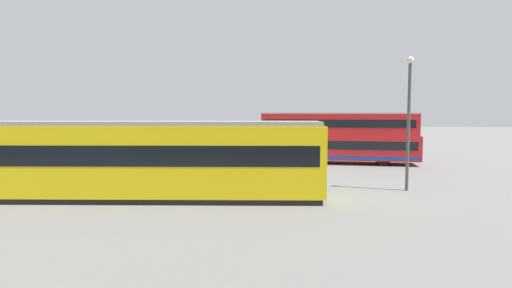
# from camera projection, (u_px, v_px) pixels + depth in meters

# --- Properties ---
(ground_plane) EXTENTS (160.00, 160.00, 0.00)m
(ground_plane) POSITION_uv_depth(u_px,v_px,m) (303.00, 165.00, 30.68)
(ground_plane) COLOR slate
(double_decker_bus) EXTENTS (12.04, 3.08, 3.94)m
(double_decker_bus) POSITION_uv_depth(u_px,v_px,m) (338.00, 137.00, 31.73)
(double_decker_bus) COLOR red
(double_decker_bus) RESTS_ON ground
(tram_yellow) EXTENTS (15.55, 4.33, 3.58)m
(tram_yellow) POSITION_uv_depth(u_px,v_px,m) (154.00, 159.00, 18.73)
(tram_yellow) COLOR yellow
(tram_yellow) RESTS_ON ground
(pedestrian_near_railing) EXTENTS (0.40, 0.40, 1.71)m
(pedestrian_near_railing) POSITION_uv_depth(u_px,v_px,m) (228.00, 162.00, 24.80)
(pedestrian_near_railing) COLOR #4C3F2D
(pedestrian_near_railing) RESTS_ON ground
(pedestrian_crossing) EXTENTS (0.44, 0.44, 1.58)m
(pedestrian_crossing) POSITION_uv_depth(u_px,v_px,m) (284.00, 168.00, 22.57)
(pedestrian_crossing) COLOR #4C3F2D
(pedestrian_crossing) RESTS_ON ground
(pedestrian_railing) EXTENTS (9.59, 0.62, 1.08)m
(pedestrian_railing) POSITION_uv_depth(u_px,v_px,m) (218.00, 162.00, 26.74)
(pedestrian_railing) COLOR gray
(pedestrian_railing) RESTS_ON ground
(info_sign) EXTENTS (1.08, 0.14, 2.20)m
(info_sign) POSITION_uv_depth(u_px,v_px,m) (175.00, 148.00, 27.95)
(info_sign) COLOR slate
(info_sign) RESTS_ON ground
(street_lamp) EXTENTS (0.36, 0.36, 6.74)m
(street_lamp) POSITION_uv_depth(u_px,v_px,m) (409.00, 113.00, 20.68)
(street_lamp) COLOR #4C4C51
(street_lamp) RESTS_ON ground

